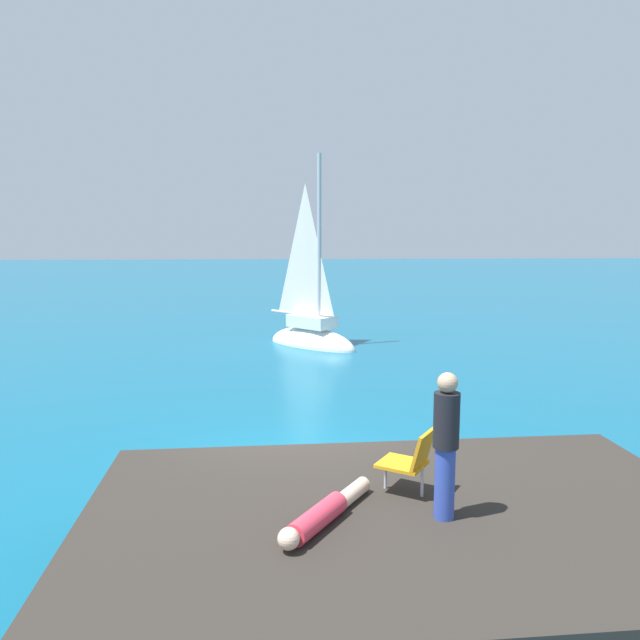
% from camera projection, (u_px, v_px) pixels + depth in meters
% --- Properties ---
extents(ground_plane, '(160.00, 160.00, 0.00)m').
position_uv_depth(ground_plane, '(294.00, 464.00, 10.62)').
color(ground_plane, '#0F5675').
extents(shore_ledge, '(7.36, 4.77, 0.90)m').
position_uv_depth(shore_ledge, '(404.00, 547.00, 6.96)').
color(shore_ledge, '#2D2823').
rests_on(shore_ledge, ground).
extents(boulder_seaward, '(1.73, 1.66, 0.93)m').
position_uv_depth(boulder_seaward, '(501.00, 491.00, 9.52)').
color(boulder_seaward, '#282C26').
rests_on(boulder_seaward, ground).
extents(boulder_inland, '(1.76, 1.84, 1.14)m').
position_uv_depth(boulder_inland, '(513.00, 491.00, 9.54)').
color(boulder_inland, '#2B241F').
rests_on(boulder_inland, ground).
extents(sailboat_near, '(3.58, 3.63, 7.23)m').
position_uv_depth(sailboat_near, '(311.00, 335.00, 21.64)').
color(sailboat_near, white).
rests_on(sailboat_near, ground).
extents(person_sunbather, '(1.10, 1.53, 0.25)m').
position_uv_depth(person_sunbather, '(323.00, 514.00, 6.55)').
color(person_sunbather, '#DB384C').
rests_on(person_sunbather, shore_ledge).
extents(person_standing, '(0.28, 0.28, 1.62)m').
position_uv_depth(person_standing, '(446.00, 441.00, 6.58)').
color(person_standing, '#334CB2').
rests_on(person_standing, shore_ledge).
extents(beach_chair, '(0.76, 0.73, 0.80)m').
position_uv_depth(beach_chair, '(411.00, 458.00, 7.25)').
color(beach_chair, orange).
rests_on(beach_chair, shore_ledge).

